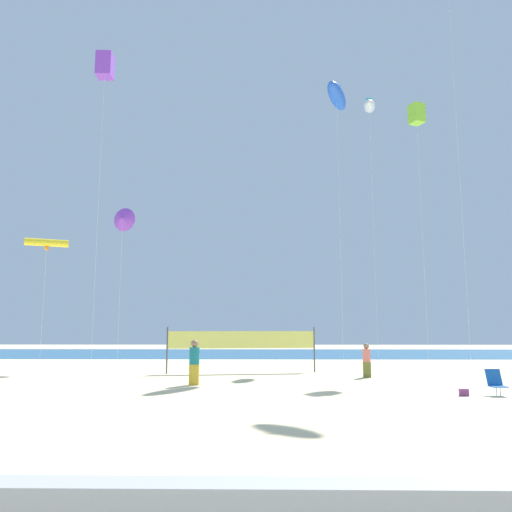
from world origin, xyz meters
TOP-DOWN VIEW (x-y plane):
  - ground_plane at (0.00, 0.00)m, footprint 120.00×120.00m
  - ocean_band at (0.00, 32.53)m, footprint 120.00×20.00m
  - beachgoer_teal_shirt at (-2.51, 4.62)m, footprint 0.42×0.42m
  - beachgoer_coral_shirt at (5.30, 8.06)m, footprint 0.37×0.37m
  - folding_beach_chair at (8.47, 1.51)m, footprint 0.52×0.65m
  - volleyball_net at (-0.79, 10.53)m, footprint 7.86×1.37m
  - beach_handbag at (7.28, 1.35)m, footprint 0.30×0.15m
  - kite_white_inflatable at (8.36, 19.42)m, footprint 1.40×2.63m
  - kite_violet_box at (-8.82, 10.43)m, footprint 0.93×0.93m
  - kite_violet_delta at (-8.42, 13.83)m, footprint 1.54×0.79m
  - kite_lime_box at (9.63, 12.37)m, footprint 0.99×0.99m
  - kite_yellow_tube at (-11.39, 10.02)m, footprint 2.21×1.21m
  - kite_blue_inflatable at (5.19, 14.66)m, footprint 2.09×3.03m

SIDE VIEW (x-z plane):
  - ground_plane at x=0.00m, z-range 0.00..0.00m
  - ocean_band at x=0.00m, z-range 0.00..0.01m
  - beach_handbag at x=7.28m, z-range 0.00..0.24m
  - folding_beach_chair at x=8.47m, z-range 0.02..0.91m
  - beachgoer_coral_shirt at x=5.30m, z-range 0.05..1.66m
  - beachgoer_teal_shirt at x=-2.51m, z-range 0.06..1.91m
  - volleyball_net at x=-0.79m, z-range 0.43..2.83m
  - kite_yellow_tube at x=-11.39m, z-range 3.34..10.47m
  - kite_violet_delta at x=-8.42m, z-range 4.16..13.98m
  - kite_lime_box at x=9.63m, z-range 7.27..23.03m
  - kite_violet_box at x=-8.82m, z-range 8.34..26.47m
  - kite_blue_inflatable at x=5.19m, z-range 8.32..26.64m
  - kite_white_inflatable at x=8.36m, z-range 9.14..28.76m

